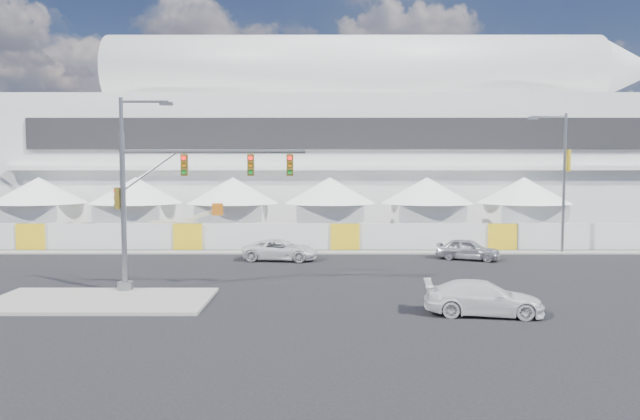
{
  "coord_description": "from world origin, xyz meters",
  "views": [
    {
      "loc": [
        4.14,
        -28.8,
        6.05
      ],
      "look_at": [
        4.1,
        10.0,
        3.34
      ],
      "focal_mm": 32.0,
      "sensor_mm": 36.0,
      "label": 1
    }
  ],
  "objects_px": {
    "lot_car_a": "(538,234)",
    "boom_lift": "(168,235)",
    "pickup_curb": "(281,250)",
    "traffic_mast": "(162,204)",
    "sedan_silver": "(468,249)",
    "lot_car_c": "(93,232)",
    "lot_car_b": "(624,236)",
    "streetlight_median": "(128,180)",
    "streetlight_curb": "(561,173)",
    "pickup_near": "(483,298)"
  },
  "relations": [
    {
      "from": "sedan_silver",
      "to": "traffic_mast",
      "type": "relative_size",
      "value": 0.45
    },
    {
      "from": "lot_car_a",
      "to": "lot_car_b",
      "type": "height_order",
      "value": "lot_car_b"
    },
    {
      "from": "sedan_silver",
      "to": "streetlight_curb",
      "type": "relative_size",
      "value": 0.41
    },
    {
      "from": "lot_car_b",
      "to": "traffic_mast",
      "type": "bearing_deg",
      "value": 132.9
    },
    {
      "from": "pickup_curb",
      "to": "boom_lift",
      "type": "height_order",
      "value": "boom_lift"
    },
    {
      "from": "pickup_curb",
      "to": "lot_car_b",
      "type": "distance_m",
      "value": 29.13
    },
    {
      "from": "pickup_near",
      "to": "traffic_mast",
      "type": "height_order",
      "value": "traffic_mast"
    },
    {
      "from": "streetlight_median",
      "to": "sedan_silver",
      "type": "bearing_deg",
      "value": 28.4
    },
    {
      "from": "sedan_silver",
      "to": "lot_car_a",
      "type": "xyz_separation_m",
      "value": [
        8.42,
        9.75,
        -0.07
      ]
    },
    {
      "from": "pickup_curb",
      "to": "streetlight_median",
      "type": "relative_size",
      "value": 0.53
    },
    {
      "from": "pickup_curb",
      "to": "lot_car_c",
      "type": "bearing_deg",
      "value": 64.32
    },
    {
      "from": "sedan_silver",
      "to": "lot_car_a",
      "type": "bearing_deg",
      "value": -18.45
    },
    {
      "from": "boom_lift",
      "to": "streetlight_curb",
      "type": "bearing_deg",
      "value": -18.81
    },
    {
      "from": "streetlight_median",
      "to": "streetlight_curb",
      "type": "height_order",
      "value": "streetlight_curb"
    },
    {
      "from": "streetlight_median",
      "to": "lot_car_b",
      "type": "bearing_deg",
      "value": 28.89
    },
    {
      "from": "streetlight_median",
      "to": "streetlight_curb",
      "type": "xyz_separation_m",
      "value": [
        26.82,
        13.52,
        0.32
      ]
    },
    {
      "from": "lot_car_a",
      "to": "boom_lift",
      "type": "relative_size",
      "value": 0.57
    },
    {
      "from": "lot_car_b",
      "to": "lot_car_c",
      "type": "height_order",
      "value": "lot_car_c"
    },
    {
      "from": "lot_car_a",
      "to": "lot_car_c",
      "type": "relative_size",
      "value": 0.74
    },
    {
      "from": "traffic_mast",
      "to": "boom_lift",
      "type": "bearing_deg",
      "value": 104.28
    },
    {
      "from": "lot_car_a",
      "to": "lot_car_c",
      "type": "distance_m",
      "value": 38.04
    },
    {
      "from": "lot_car_b",
      "to": "streetlight_median",
      "type": "distance_m",
      "value": 39.69
    },
    {
      "from": "sedan_silver",
      "to": "lot_car_c",
      "type": "distance_m",
      "value": 31.42
    },
    {
      "from": "sedan_silver",
      "to": "pickup_curb",
      "type": "height_order",
      "value": "sedan_silver"
    },
    {
      "from": "lot_car_b",
      "to": "boom_lift",
      "type": "relative_size",
      "value": 0.55
    },
    {
      "from": "traffic_mast",
      "to": "streetlight_median",
      "type": "distance_m",
      "value": 1.99
    },
    {
      "from": "pickup_curb",
      "to": "traffic_mast",
      "type": "bearing_deg",
      "value": 160.31
    },
    {
      "from": "lot_car_a",
      "to": "streetlight_median",
      "type": "distance_m",
      "value": 34.74
    },
    {
      "from": "traffic_mast",
      "to": "pickup_near",
      "type": "bearing_deg",
      "value": -16.16
    },
    {
      "from": "sedan_silver",
      "to": "lot_car_c",
      "type": "height_order",
      "value": "lot_car_c"
    },
    {
      "from": "pickup_curb",
      "to": "lot_car_b",
      "type": "relative_size",
      "value": 1.32
    },
    {
      "from": "lot_car_b",
      "to": "boom_lift",
      "type": "height_order",
      "value": "boom_lift"
    },
    {
      "from": "pickup_curb",
      "to": "lot_car_c",
      "type": "height_order",
      "value": "lot_car_c"
    },
    {
      "from": "streetlight_median",
      "to": "boom_lift",
      "type": "relative_size",
      "value": 1.37
    },
    {
      "from": "lot_car_c",
      "to": "boom_lift",
      "type": "height_order",
      "value": "boom_lift"
    },
    {
      "from": "lot_car_a",
      "to": "traffic_mast",
      "type": "relative_size",
      "value": 0.42
    },
    {
      "from": "pickup_near",
      "to": "streetlight_median",
      "type": "height_order",
      "value": "streetlight_median"
    },
    {
      "from": "pickup_near",
      "to": "boom_lift",
      "type": "xyz_separation_m",
      "value": [
        -18.9,
        21.09,
        0.21
      ]
    },
    {
      "from": "boom_lift",
      "to": "traffic_mast",
      "type": "bearing_deg",
      "value": -88.04
    },
    {
      "from": "pickup_curb",
      "to": "streetlight_curb",
      "type": "height_order",
      "value": "streetlight_curb"
    },
    {
      "from": "pickup_curb",
      "to": "traffic_mast",
      "type": "distance_m",
      "value": 12.0
    },
    {
      "from": "sedan_silver",
      "to": "streetlight_median",
      "type": "xyz_separation_m",
      "value": [
        -19.39,
        -10.48,
        4.84
      ]
    },
    {
      "from": "pickup_curb",
      "to": "lot_car_b",
      "type": "xyz_separation_m",
      "value": [
        27.76,
        8.8,
        -0.05
      ]
    },
    {
      "from": "pickup_curb",
      "to": "lot_car_a",
      "type": "bearing_deg",
      "value": -57.79
    },
    {
      "from": "sedan_silver",
      "to": "pickup_near",
      "type": "xyz_separation_m",
      "value": [
        -3.16,
        -14.7,
        -0.01
      ]
    },
    {
      "from": "streetlight_curb",
      "to": "streetlight_median",
      "type": "bearing_deg",
      "value": -153.26
    },
    {
      "from": "sedan_silver",
      "to": "streetlight_curb",
      "type": "xyz_separation_m",
      "value": [
        7.43,
        3.03,
        5.16
      ]
    },
    {
      "from": "pickup_curb",
      "to": "boom_lift",
      "type": "relative_size",
      "value": 0.73
    },
    {
      "from": "pickup_curb",
      "to": "traffic_mast",
      "type": "xyz_separation_m",
      "value": [
        -5.1,
        -10.21,
        3.71
      ]
    },
    {
      "from": "lot_car_c",
      "to": "boom_lift",
      "type": "bearing_deg",
      "value": -114.88
    }
  ]
}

